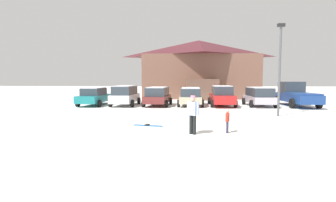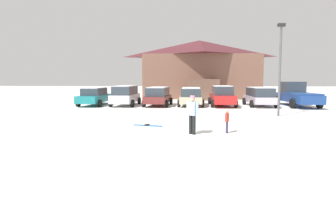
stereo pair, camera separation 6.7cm
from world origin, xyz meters
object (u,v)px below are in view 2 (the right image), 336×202
at_px(parked_beige_suv, 191,96).
at_px(parked_silver_wagon, 260,96).
at_px(parked_teal_hatchback, 95,96).
at_px(parked_red_sedan, 222,96).
at_px(skier_adult_in_blue_parka, 192,112).
at_px(ski_lodge, 199,68).
at_px(lamp_post, 280,65).
at_px(pickup_truck, 296,95).
at_px(pair_of_skis, 148,125).
at_px(parked_maroon_van, 158,96).
at_px(skier_child_in_red_jacket, 227,120).
at_px(parked_white_suv, 126,95).

xyz_separation_m(parked_beige_suv, parked_silver_wagon, (6.00, -0.07, 0.02)).
bearing_deg(parked_teal_hatchback, parked_red_sedan, 0.38).
bearing_deg(skier_adult_in_blue_parka, parked_red_sedan, 76.31).
xyz_separation_m(ski_lodge, parked_teal_hatchback, (-10.07, -12.24, -2.99)).
height_order(parked_teal_hatchback, lamp_post, lamp_post).
xyz_separation_m(ski_lodge, pickup_truck, (7.91, -11.73, -2.82)).
bearing_deg(pair_of_skis, parked_red_sedan, 63.34).
bearing_deg(skier_adult_in_blue_parka, parked_maroon_van, 102.67).
xyz_separation_m(ski_lodge, skier_child_in_red_jacket, (-0.06, -24.04, -3.22)).
relative_size(parked_teal_hatchback, pair_of_skis, 3.05).
bearing_deg(pickup_truck, parked_red_sedan, -176.23).
relative_size(parked_beige_suv, skier_child_in_red_jacket, 4.45).
xyz_separation_m(ski_lodge, lamp_post, (4.08, -18.50, -0.55)).
height_order(ski_lodge, parked_teal_hatchback, ski_lodge).
bearing_deg(skier_child_in_red_jacket, pickup_truck, 57.07).
bearing_deg(lamp_post, pair_of_skis, -153.12).
relative_size(parked_beige_suv, parked_silver_wagon, 1.07).
distance_m(parked_red_sedan, parked_silver_wagon, 3.27).
bearing_deg(skier_adult_in_blue_parka, lamp_post, 46.16).
xyz_separation_m(parked_beige_suv, pickup_truck, (9.25, 0.30, 0.11)).
relative_size(parked_teal_hatchback, parked_maroon_van, 1.10).
height_order(ski_lodge, lamp_post, ski_lodge).
xyz_separation_m(parked_red_sedan, lamp_post, (2.68, -6.33, 2.37)).
xyz_separation_m(parked_maroon_van, pair_of_skis, (0.50, -10.13, -0.89)).
height_order(parked_beige_suv, parked_red_sedan, parked_red_sedan).
xyz_separation_m(parked_maroon_van, parked_red_sedan, (5.69, 0.19, -0.01)).
xyz_separation_m(pair_of_skis, lamp_post, (7.87, 3.99, 3.25)).
bearing_deg(pair_of_skis, parked_beige_suv, 76.81).
distance_m(parked_beige_suv, pair_of_skis, 10.76).
height_order(parked_silver_wagon, lamp_post, lamp_post).
bearing_deg(skier_adult_in_blue_parka, parked_beige_suv, 88.86).
relative_size(parked_silver_wagon, lamp_post, 0.75).
bearing_deg(parked_beige_suv, parked_maroon_van, -173.95).
bearing_deg(parked_beige_suv, skier_child_in_red_jacket, -83.89).
distance_m(parked_teal_hatchback, pair_of_skis, 12.04).
xyz_separation_m(parked_red_sedan, skier_child_in_red_jacket, (-1.45, -11.87, -0.30)).
bearing_deg(parked_silver_wagon, pair_of_skis, -129.17).
bearing_deg(parked_red_sedan, parked_white_suv, -179.22).
bearing_deg(parked_white_suv, parked_silver_wagon, 0.82).
distance_m(parked_teal_hatchback, parked_white_suv, 2.83).
bearing_deg(parked_silver_wagon, parked_teal_hatchback, -179.50).
bearing_deg(skier_adult_in_blue_parka, skier_child_in_red_jacket, 13.08).
xyz_separation_m(parked_teal_hatchback, lamp_post, (14.14, -6.26, 2.44)).
relative_size(pair_of_skis, lamp_post, 0.27).
distance_m(parked_white_suv, parked_silver_wagon, 11.91).
height_order(parked_white_suv, pair_of_skis, parked_white_suv).
relative_size(ski_lodge, parked_red_sedan, 3.13).
distance_m(parked_white_suv, parked_maroon_van, 2.95).
distance_m(skier_adult_in_blue_parka, lamp_post, 8.50).
xyz_separation_m(ski_lodge, parked_white_suv, (-7.24, -12.28, -2.86)).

